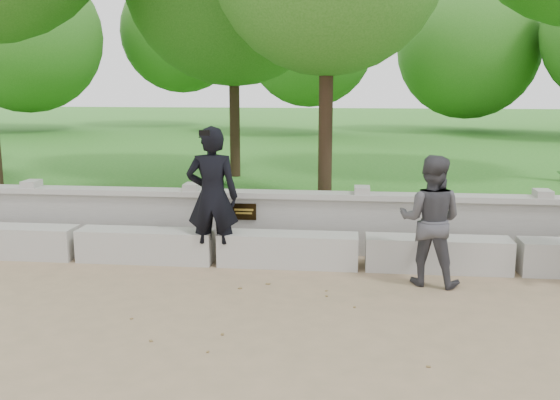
# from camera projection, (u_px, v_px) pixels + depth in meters

# --- Properties ---
(ground) EXTENTS (80.00, 80.00, 0.00)m
(ground) POSITION_uv_depth(u_px,v_px,m) (180.00, 313.00, 6.80)
(ground) COLOR #987D5D
(ground) RESTS_ON ground
(lawn) EXTENTS (40.00, 22.00, 0.25)m
(lawn) POSITION_uv_depth(u_px,v_px,m) (294.00, 154.00, 20.44)
(lawn) COLOR #22701A
(lawn) RESTS_ON ground
(concrete_bench) EXTENTS (11.90, 0.45, 0.45)m
(concrete_bench) POSITION_uv_depth(u_px,v_px,m) (216.00, 247.00, 8.62)
(concrete_bench) COLOR #B0ADA6
(concrete_bench) RESTS_ON ground
(parapet_wall) EXTENTS (12.50, 0.35, 0.90)m
(parapet_wall) POSITION_uv_depth(u_px,v_px,m) (226.00, 220.00, 9.25)
(parapet_wall) COLOR #A5A29C
(parapet_wall) RESTS_ON ground
(man_main) EXTENTS (0.73, 0.65, 1.91)m
(man_main) POSITION_uv_depth(u_px,v_px,m) (212.00, 197.00, 8.38)
(man_main) COLOR black
(man_main) RESTS_ON ground
(visitor_left) EXTENTS (0.92, 0.80, 1.62)m
(visitor_left) POSITION_uv_depth(u_px,v_px,m) (430.00, 220.00, 7.64)
(visitor_left) COLOR #3F3E43
(visitor_left) RESTS_ON ground
(shrub_b) EXTENTS (0.37, 0.43, 0.69)m
(shrub_b) POSITION_uv_depth(u_px,v_px,m) (214.00, 202.00, 9.95)
(shrub_b) COLOR #2E6E25
(shrub_b) RESTS_ON lawn
(shrub_d) EXTENTS (0.28, 0.31, 0.51)m
(shrub_d) POSITION_uv_depth(u_px,v_px,m) (223.00, 182.00, 12.39)
(shrub_d) COLOR #2E6E25
(shrub_d) RESTS_ON lawn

